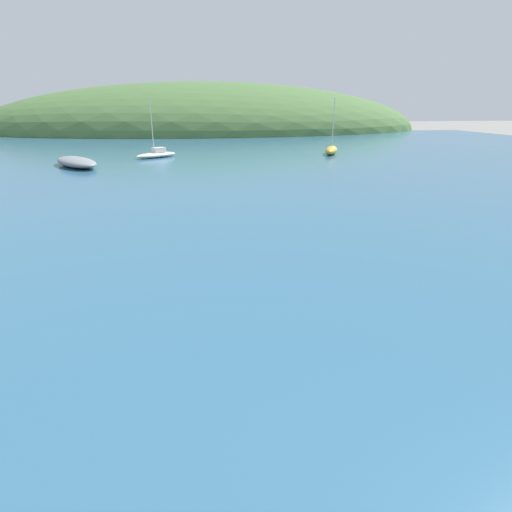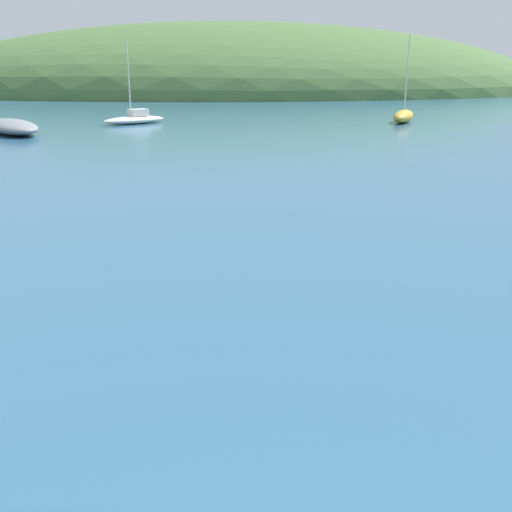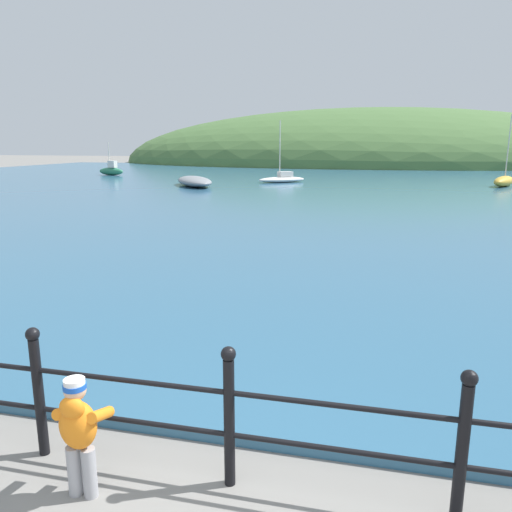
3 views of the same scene
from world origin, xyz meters
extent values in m
cube|color=#2D5B7A|center=(0.00, 32.00, 0.05)|extent=(80.00, 60.00, 0.10)
ellipsoid|color=#476B38|center=(0.00, 69.55, 0.00)|extent=(70.15, 38.58, 14.77)
cylinder|color=black|center=(-1.71, 1.50, 0.55)|extent=(0.09, 0.09, 1.10)
sphere|color=black|center=(-1.71, 1.50, 1.15)|extent=(0.12, 0.12, 0.12)
cylinder|color=black|center=(0.04, 1.50, 0.55)|extent=(0.09, 0.09, 1.10)
sphere|color=black|center=(0.04, 1.50, 1.15)|extent=(0.12, 0.12, 0.12)
cylinder|color=black|center=(1.79, 1.50, 0.55)|extent=(0.09, 0.09, 1.10)
sphere|color=black|center=(1.79, 1.50, 1.15)|extent=(0.12, 0.12, 0.12)
cylinder|color=black|center=(0.04, 1.50, 0.82)|extent=(6.99, 0.04, 0.04)
cylinder|color=black|center=(0.04, 1.50, 0.45)|extent=(6.99, 0.04, 0.04)
cylinder|color=#99999E|center=(-1.12, 1.09, 0.21)|extent=(0.11, 0.11, 0.42)
cylinder|color=#99999E|center=(-0.99, 1.10, 0.21)|extent=(0.11, 0.11, 0.42)
ellipsoid|color=orange|center=(-1.06, 1.10, 0.62)|extent=(0.31, 0.24, 0.40)
ellipsoid|color=orange|center=(-1.05, 1.04, 0.80)|extent=(0.21, 0.13, 0.18)
cylinder|color=orange|center=(-1.20, 1.18, 0.67)|extent=(0.11, 0.32, 0.19)
cylinder|color=orange|center=(-0.92, 1.19, 0.67)|extent=(0.11, 0.32, 0.19)
sphere|color=tan|center=(-1.06, 1.10, 0.92)|extent=(0.17, 0.17, 0.17)
cylinder|color=#194CB2|center=(-1.06, 1.10, 0.94)|extent=(0.17, 0.17, 0.04)
cylinder|color=silver|center=(-1.06, 1.10, 0.98)|extent=(0.16, 0.16, 0.04)
ellipsoid|color=gold|center=(8.83, 32.25, 0.42)|extent=(2.24, 3.45, 0.64)
cylinder|color=beige|center=(8.90, 32.40, 2.61)|extent=(0.07, 0.07, 3.72)
ellipsoid|color=silver|center=(-5.29, 32.16, 0.29)|extent=(3.39, 2.93, 0.39)
cube|color=silver|center=(-5.08, 32.32, 0.66)|extent=(1.13, 1.06, 0.35)
cylinder|color=beige|center=(-5.43, 32.06, 2.37)|extent=(0.07, 0.07, 3.76)
ellipsoid|color=#287551|center=(-20.76, 36.56, 0.42)|extent=(2.69, 1.39, 0.64)
cube|color=silver|center=(-20.57, 36.51, 1.02)|extent=(0.80, 0.58, 0.57)
cylinder|color=beige|center=(-20.88, 36.60, 1.77)|extent=(0.07, 0.07, 2.07)
ellipsoid|color=gray|center=(-10.08, 27.88, 0.41)|extent=(4.31, 5.25, 0.62)
camera|label=1|loc=(-2.50, -0.24, 3.91)|focal=28.00mm
camera|label=2|loc=(-0.54, 0.32, 3.07)|focal=42.00mm
camera|label=3|loc=(1.09, -1.95, 2.74)|focal=35.00mm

